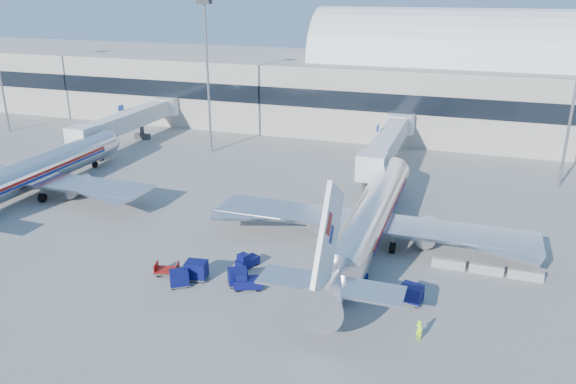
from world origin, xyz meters
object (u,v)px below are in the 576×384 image
at_px(cart_solo_near, 330,294).
at_px(cart_train_b, 196,270).
at_px(mast_west, 207,55).
at_px(barrier_far, 526,275).
at_px(barrier_near, 449,264).
at_px(jetbridge_near, 389,141).
at_px(airliner_mid, 28,174).
at_px(jetbridge_mid, 133,119).
at_px(tug_right, 353,274).
at_px(tug_left, 247,261).
at_px(cart_train_c, 179,278).
at_px(cart_solo_far, 412,294).
at_px(ramp_worker, 419,330).
at_px(barrier_mid, 486,269).
at_px(tug_lead, 247,281).
at_px(cart_train_a, 238,277).
at_px(cart_open_red, 167,271).
at_px(airliner_main, 369,218).

bearing_deg(cart_solo_near, cart_train_b, 167.20).
bearing_deg(mast_west, barrier_far, -32.12).
bearing_deg(cart_solo_near, barrier_near, 35.26).
bearing_deg(jetbridge_near, airliner_mid, -146.41).
height_order(jetbridge_mid, tug_right, jetbridge_mid).
bearing_deg(jetbridge_near, tug_left, -101.85).
height_order(mast_west, barrier_near, mast_west).
bearing_deg(jetbridge_mid, cart_train_c, -52.43).
xyz_separation_m(jetbridge_near, barrier_far, (17.00, -28.81, -3.48)).
xyz_separation_m(mast_west, cart_train_b, (17.05, -37.41, -13.87)).
relative_size(mast_west, cart_solo_far, 10.91).
bearing_deg(ramp_worker, tug_right, -6.14).
distance_m(barrier_mid, tug_left, 21.76).
bearing_deg(tug_right, barrier_far, 44.32).
xyz_separation_m(tug_right, tug_left, (-9.88, -0.72, -0.02)).
xyz_separation_m(tug_lead, cart_train_a, (-1.01, 0.36, 0.07)).
height_order(cart_open_red, ramp_worker, ramp_worker).
height_order(tug_lead, cart_solo_far, cart_solo_far).
height_order(cart_train_b, cart_open_red, cart_train_b).
relative_size(mast_west, cart_open_red, 9.58).
bearing_deg(ramp_worker, cart_train_c, 37.98).
distance_m(barrier_near, cart_open_red, 25.70).
height_order(barrier_far, tug_right, tug_right).
xyz_separation_m(airliner_mid, cart_train_c, (28.21, -13.49, -2.14)).
height_order(cart_solo_far, ramp_worker, ramp_worker).
bearing_deg(tug_right, cart_solo_near, -77.53).
bearing_deg(mast_west, cart_solo_near, -52.08).
relative_size(airliner_main, airliner_mid, 1.00).
bearing_deg(mast_west, tug_left, -58.99).
xyz_separation_m(cart_train_a, ramp_worker, (15.83, -3.11, 0.02)).
relative_size(airliner_mid, tug_right, 14.86).
relative_size(barrier_near, tug_right, 1.20).
bearing_deg(cart_train_b, tug_left, 38.95).
bearing_deg(cart_solo_far, cart_train_c, -156.89).
bearing_deg(jetbridge_mid, ramp_worker, -38.75).
relative_size(tug_lead, cart_solo_near, 1.26).
bearing_deg(ramp_worker, cart_train_b, 33.32).
height_order(cart_solo_far, cart_open_red, cart_solo_far).
distance_m(barrier_near, tug_right, 9.32).
bearing_deg(tug_left, cart_open_red, 145.66).
height_order(airliner_main, ramp_worker, airliner_main).
bearing_deg(cart_train_b, mast_west, 105.94).
xyz_separation_m(barrier_near, cart_train_b, (-20.95, -9.41, 0.47)).
height_order(barrier_near, cart_solo_far, cart_solo_far).
bearing_deg(airliner_main, tug_right, -88.42).
distance_m(tug_lead, cart_train_c, 5.88).
distance_m(airliner_mid, barrier_near, 50.12).
relative_size(barrier_far, cart_train_a, 1.40).
relative_size(barrier_near, cart_solo_far, 1.45).
relative_size(airliner_main, cart_solo_far, 17.99).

